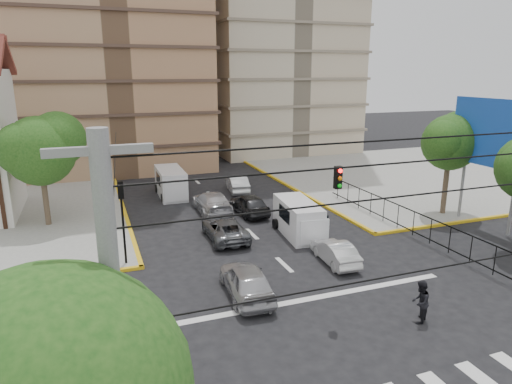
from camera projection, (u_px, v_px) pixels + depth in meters
name	position (u px, v px, depth m)	size (l,w,h in m)	color
ground	(332.00, 310.00, 19.44)	(160.00, 160.00, 0.00)	black
sidewalk_ne	(410.00, 175.00, 44.28)	(26.00, 26.00, 0.15)	gray
stop_line	(318.00, 297.00, 20.53)	(13.00, 0.40, 0.01)	silver
park_fence	(429.00, 246.00, 26.55)	(0.10, 22.50, 1.66)	black
billboard	(493.00, 136.00, 28.21)	(0.36, 6.20, 8.10)	slate
tree_park_c	(451.00, 140.00, 30.98)	(4.65, 3.80, 7.25)	#473828
tree_tudor	(41.00, 147.00, 28.60)	(5.39, 4.40, 7.43)	#473828
traffic_light_nw	(122.00, 209.00, 23.08)	(0.28, 0.22, 4.40)	black
traffic_light_hanging	(368.00, 187.00, 16.08)	(18.00, 9.12, 0.92)	black
van_right_lane	(300.00, 220.00, 27.97)	(2.28, 4.84, 2.11)	silver
van_left_lane	(171.00, 184.00, 36.66)	(2.09, 4.98, 2.23)	silver
car_silver_front_left	(246.00, 280.00, 20.48)	(1.79, 4.44, 1.51)	#A8A8AD
car_white_front_right	(335.00, 252.00, 24.08)	(1.30, 3.73, 1.23)	silver
car_grey_mid_left	(225.00, 229.00, 27.48)	(2.14, 4.64, 1.29)	slate
car_silver_rear_left	(212.00, 202.00, 32.62)	(2.14, 5.27, 1.53)	#B3B3B8
car_darkgrey_mid_right	(249.00, 204.00, 32.29)	(1.75, 4.34, 1.48)	#242426
car_white_rear_right	(237.00, 184.00, 38.31)	(1.46, 4.18, 1.38)	silver
pedestrian_crosswalk	(420.00, 302.00, 18.29)	(0.87, 0.68, 1.79)	black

